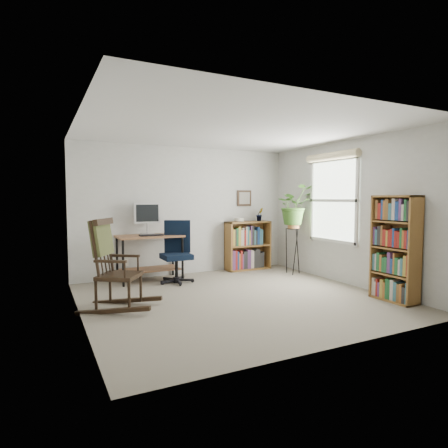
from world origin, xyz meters
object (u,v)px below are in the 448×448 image
rocking_chair (119,263)px  tall_bookshelf (395,249)px  desk (150,258)px  office_chair (176,251)px  low_bookshelf (248,245)px

rocking_chair → tall_bookshelf: size_ratio=0.81×
desk → tall_bookshelf: 3.92m
rocking_chair → tall_bookshelf: (3.52, -1.34, 0.14)m
office_chair → rocking_chair: size_ratio=0.90×
office_chair → desk: bearing=160.2°
desk → office_chair: size_ratio=1.03×
office_chair → low_bookshelf: size_ratio=1.10×
office_chair → tall_bookshelf: size_ratio=0.73×
rocking_chair → desk: bearing=5.4°
desk → tall_bookshelf: bearing=-45.9°
office_chair → tall_bookshelf: (2.36, -2.45, 0.20)m
low_bookshelf → tall_bookshelf: size_ratio=0.66×
desk → office_chair: 0.53m
rocking_chair → tall_bookshelf: tall_bookshelf is taller
office_chair → rocking_chair: 1.61m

